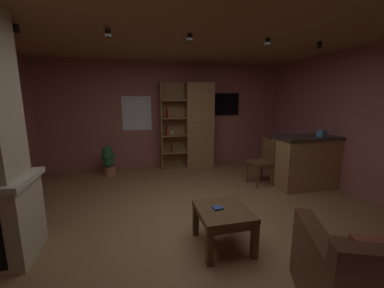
% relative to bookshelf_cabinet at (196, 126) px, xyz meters
% --- Properties ---
extents(floor, '(5.88, 5.95, 0.02)m').
position_rel_bookshelf_cabinet_xyz_m(floor, '(-0.65, -2.73, -1.04)').
color(floor, olive).
rests_on(floor, ground).
extents(wall_back, '(6.00, 0.06, 2.58)m').
position_rel_bookshelf_cabinet_xyz_m(wall_back, '(-0.65, 0.27, 0.26)').
color(wall_back, '#9E5B56').
rests_on(wall_back, ground).
extents(wall_right, '(0.06, 5.95, 2.58)m').
position_rel_bookshelf_cabinet_xyz_m(wall_right, '(2.32, -2.73, 0.26)').
color(wall_right, '#9E5B56').
rests_on(wall_right, ground).
extents(ceiling, '(5.88, 5.95, 0.02)m').
position_rel_bookshelf_cabinet_xyz_m(ceiling, '(-0.65, -2.73, 1.56)').
color(ceiling, '#8E6B47').
extents(window_pane_back, '(0.69, 0.01, 0.81)m').
position_rel_bookshelf_cabinet_xyz_m(window_pane_back, '(-1.40, 0.24, 0.32)').
color(window_pane_back, white).
extents(bookshelf_cabinet, '(1.29, 0.41, 2.08)m').
position_rel_bookshelf_cabinet_xyz_m(bookshelf_cabinet, '(0.00, 0.00, 0.00)').
color(bookshelf_cabinet, '#997047').
rests_on(bookshelf_cabinet, ground).
extents(kitchen_bar_counter, '(1.43, 0.62, 1.01)m').
position_rel_bookshelf_cabinet_xyz_m(kitchen_bar_counter, '(1.84, -1.86, -0.53)').
color(kitchen_bar_counter, '#997047').
rests_on(kitchen_bar_counter, ground).
extents(tissue_box, '(0.14, 0.14, 0.11)m').
position_rel_bookshelf_cabinet_xyz_m(tissue_box, '(1.96, -1.93, 0.03)').
color(tissue_box, '#598CBF').
rests_on(tissue_box, kitchen_bar_counter).
extents(coffee_table, '(0.59, 0.66, 0.46)m').
position_rel_bookshelf_cabinet_xyz_m(coffee_table, '(-0.51, -3.29, -0.66)').
color(coffee_table, brown).
rests_on(coffee_table, ground).
extents(table_book_0, '(0.12, 0.11, 0.02)m').
position_rel_bookshelf_cabinet_xyz_m(table_book_0, '(-0.57, -3.27, -0.56)').
color(table_book_0, '#2D4C8C').
rests_on(table_book_0, coffee_table).
extents(dining_chair, '(0.46, 0.46, 0.92)m').
position_rel_bookshelf_cabinet_xyz_m(dining_chair, '(1.02, -1.52, -0.50)').
color(dining_chair, brown).
rests_on(dining_chair, ground).
extents(potted_floor_plant, '(0.30, 0.30, 0.68)m').
position_rel_bookshelf_cabinet_xyz_m(potted_floor_plant, '(-2.07, -0.26, -0.67)').
color(potted_floor_plant, '#B77051').
rests_on(potted_floor_plant, ground).
extents(wall_mounted_tv, '(0.99, 0.06, 0.56)m').
position_rel_bookshelf_cabinet_xyz_m(wall_mounted_tv, '(0.71, 0.21, 0.53)').
color(wall_mounted_tv, black).
extents(track_light_spot_0, '(0.07, 0.07, 0.09)m').
position_rel_bookshelf_cabinet_xyz_m(track_light_spot_0, '(-2.75, -2.31, 1.48)').
color(track_light_spot_0, black).
extents(track_light_spot_1, '(0.07, 0.07, 0.09)m').
position_rel_bookshelf_cabinet_xyz_m(track_light_spot_1, '(-1.73, -2.35, 1.48)').
color(track_light_spot_1, black).
extents(track_light_spot_2, '(0.07, 0.07, 0.09)m').
position_rel_bookshelf_cabinet_xyz_m(track_light_spot_2, '(-0.70, -2.40, 1.48)').
color(track_light_spot_2, black).
extents(track_light_spot_3, '(0.07, 0.07, 0.09)m').
position_rel_bookshelf_cabinet_xyz_m(track_light_spot_3, '(0.45, -2.40, 1.48)').
color(track_light_spot_3, black).
extents(track_light_spot_4, '(0.07, 0.07, 0.09)m').
position_rel_bookshelf_cabinet_xyz_m(track_light_spot_4, '(1.34, -2.38, 1.48)').
color(track_light_spot_4, black).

